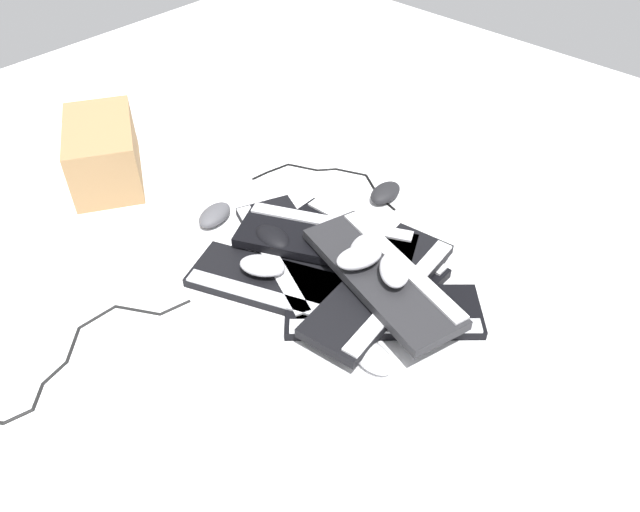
{
  "coord_description": "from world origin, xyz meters",
  "views": [
    {
      "loc": [
        -0.78,
        0.77,
        1.05
      ],
      "look_at": [
        -0.03,
        -0.05,
        0.04
      ],
      "focal_mm": 35.0,
      "sensor_mm": 36.0,
      "label": 1
    }
  ],
  "objects_px": {
    "keyboard_3": "(361,248)",
    "keyboard_5": "(382,276)",
    "mouse_2": "(364,250)",
    "mouse_5": "(262,266)",
    "keyboard_0": "(291,254)",
    "mouse_0": "(359,257)",
    "mouse_3": "(372,356)",
    "keyboard_6": "(325,239)",
    "keyboard_4": "(381,289)",
    "mouse_4": "(272,238)",
    "keyboard_2": "(383,312)",
    "mouse_7": "(385,193)",
    "mouse_6": "(394,270)",
    "mouse_1": "(216,214)",
    "keyboard_1": "(280,287)",
    "cardboard_box": "(103,152)"
  },
  "relations": [
    {
      "from": "keyboard_0",
      "to": "mouse_6",
      "type": "bearing_deg",
      "value": -171.17
    },
    {
      "from": "keyboard_4",
      "to": "cardboard_box",
      "type": "height_order",
      "value": "cardboard_box"
    },
    {
      "from": "keyboard_2",
      "to": "mouse_0",
      "type": "relative_size",
      "value": 3.86
    },
    {
      "from": "mouse_0",
      "to": "mouse_6",
      "type": "relative_size",
      "value": 1.0
    },
    {
      "from": "mouse_2",
      "to": "mouse_5",
      "type": "xyz_separation_m",
      "value": [
        0.18,
        0.15,
        -0.06
      ]
    },
    {
      "from": "mouse_1",
      "to": "keyboard_6",
      "type": "bearing_deg",
      "value": -85.97
    },
    {
      "from": "keyboard_0",
      "to": "mouse_7",
      "type": "relative_size",
      "value": 4.21
    },
    {
      "from": "keyboard_5",
      "to": "mouse_6",
      "type": "bearing_deg",
      "value": -176.72
    },
    {
      "from": "mouse_0",
      "to": "mouse_4",
      "type": "xyz_separation_m",
      "value": [
        0.24,
        0.04,
        -0.06
      ]
    },
    {
      "from": "mouse_3",
      "to": "keyboard_6",
      "type": "bearing_deg",
      "value": -22.59
    },
    {
      "from": "keyboard_5",
      "to": "mouse_2",
      "type": "bearing_deg",
      "value": -6.12
    },
    {
      "from": "keyboard_0",
      "to": "keyboard_6",
      "type": "relative_size",
      "value": 1.0
    },
    {
      "from": "keyboard_5",
      "to": "mouse_6",
      "type": "relative_size",
      "value": 4.22
    },
    {
      "from": "keyboard_4",
      "to": "mouse_0",
      "type": "height_order",
      "value": "mouse_0"
    },
    {
      "from": "mouse_3",
      "to": "mouse_7",
      "type": "relative_size",
      "value": 1.0
    },
    {
      "from": "keyboard_0",
      "to": "keyboard_5",
      "type": "xyz_separation_m",
      "value": [
        -0.25,
        -0.04,
        0.06
      ]
    },
    {
      "from": "keyboard_1",
      "to": "keyboard_2",
      "type": "xyz_separation_m",
      "value": [
        -0.23,
        -0.1,
        0.0
      ]
    },
    {
      "from": "keyboard_4",
      "to": "mouse_2",
      "type": "relative_size",
      "value": 4.13
    },
    {
      "from": "keyboard_0",
      "to": "keyboard_5",
      "type": "distance_m",
      "value": 0.26
    },
    {
      "from": "keyboard_3",
      "to": "keyboard_4",
      "type": "distance_m",
      "value": 0.18
    },
    {
      "from": "keyboard_5",
      "to": "keyboard_4",
      "type": "bearing_deg",
      "value": 123.51
    },
    {
      "from": "keyboard_4",
      "to": "keyboard_2",
      "type": "bearing_deg",
      "value": 137.63
    },
    {
      "from": "keyboard_2",
      "to": "keyboard_6",
      "type": "xyz_separation_m",
      "value": [
        0.25,
        -0.07,
        0.03
      ]
    },
    {
      "from": "keyboard_2",
      "to": "mouse_7",
      "type": "bearing_deg",
      "value": -52.28
    },
    {
      "from": "mouse_4",
      "to": "mouse_6",
      "type": "distance_m",
      "value": 0.34
    },
    {
      "from": "keyboard_1",
      "to": "cardboard_box",
      "type": "bearing_deg",
      "value": 0.95
    },
    {
      "from": "keyboard_1",
      "to": "mouse_0",
      "type": "relative_size",
      "value": 4.22
    },
    {
      "from": "mouse_5",
      "to": "mouse_4",
      "type": "bearing_deg",
      "value": -87.11
    },
    {
      "from": "keyboard_2",
      "to": "keyboard_6",
      "type": "distance_m",
      "value": 0.26
    },
    {
      "from": "mouse_2",
      "to": "mouse_4",
      "type": "bearing_deg",
      "value": 78.91
    },
    {
      "from": "keyboard_3",
      "to": "mouse_4",
      "type": "relative_size",
      "value": 4.04
    },
    {
      "from": "mouse_4",
      "to": "cardboard_box",
      "type": "relative_size",
      "value": 0.35
    },
    {
      "from": "keyboard_6",
      "to": "mouse_4",
      "type": "xyz_separation_m",
      "value": [
        0.09,
        0.09,
        0.01
      ]
    },
    {
      "from": "keyboard_1",
      "to": "mouse_2",
      "type": "distance_m",
      "value": 0.22
    },
    {
      "from": "mouse_1",
      "to": "mouse_3",
      "type": "xyz_separation_m",
      "value": [
        -0.61,
        0.09,
        0.0
      ]
    },
    {
      "from": "keyboard_3",
      "to": "keyboard_5",
      "type": "distance_m",
      "value": 0.18
    },
    {
      "from": "keyboard_0",
      "to": "mouse_6",
      "type": "height_order",
      "value": "mouse_6"
    },
    {
      "from": "mouse_7",
      "to": "mouse_0",
      "type": "bearing_deg",
      "value": 23.59
    },
    {
      "from": "keyboard_4",
      "to": "mouse_6",
      "type": "relative_size",
      "value": 4.13
    },
    {
      "from": "keyboard_3",
      "to": "cardboard_box",
      "type": "height_order",
      "value": "cardboard_box"
    },
    {
      "from": "keyboard_0",
      "to": "mouse_0",
      "type": "height_order",
      "value": "mouse_0"
    },
    {
      "from": "mouse_2",
      "to": "keyboard_3",
      "type": "bearing_deg",
      "value": 15.7
    },
    {
      "from": "keyboard_3",
      "to": "mouse_0",
      "type": "height_order",
      "value": "mouse_0"
    },
    {
      "from": "keyboard_0",
      "to": "cardboard_box",
      "type": "xyz_separation_m",
      "value": [
        0.63,
        0.11,
        0.07
      ]
    },
    {
      "from": "keyboard_0",
      "to": "mouse_3",
      "type": "height_order",
      "value": "mouse_3"
    },
    {
      "from": "mouse_3",
      "to": "mouse_1",
      "type": "bearing_deg",
      "value": 0.84
    },
    {
      "from": "keyboard_3",
      "to": "keyboard_5",
      "type": "height_order",
      "value": "keyboard_5"
    },
    {
      "from": "keyboard_0",
      "to": "keyboard_5",
      "type": "bearing_deg",
      "value": -170.52
    },
    {
      "from": "keyboard_4",
      "to": "mouse_7",
      "type": "height_order",
      "value": "keyboard_4"
    },
    {
      "from": "mouse_4",
      "to": "mouse_6",
      "type": "xyz_separation_m",
      "value": [
        -0.33,
        -0.06,
        0.06
      ]
    }
  ]
}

